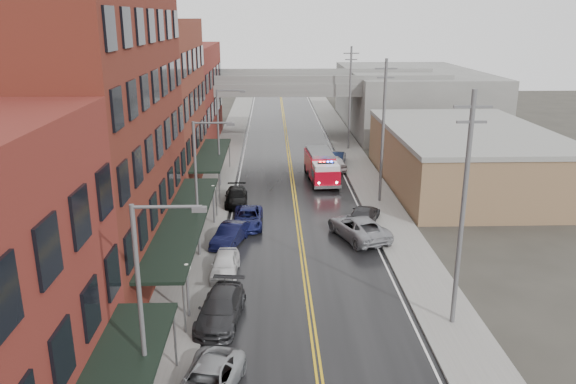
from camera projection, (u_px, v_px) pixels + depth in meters
name	position (u px, v px, depth m)	size (l,w,h in m)	color
road	(298.00, 223.00, 42.96)	(11.00, 160.00, 0.02)	black
sidewalk_left	(203.00, 224.00, 42.73)	(3.00, 160.00, 0.15)	slate
sidewalk_right	(393.00, 222.00, 43.15)	(3.00, 160.00, 0.15)	slate
curb_left	(224.00, 223.00, 42.77)	(0.30, 160.00, 0.15)	gray
curb_right	(371.00, 222.00, 43.11)	(0.30, 160.00, 0.15)	gray
brick_building_b	(81.00, 125.00, 33.22)	(9.00, 20.00, 18.00)	#5F2419
brick_building_c	(145.00, 106.00, 50.36)	(9.00, 15.00, 15.00)	brown
brick_building_far	(177.00, 96.00, 67.51)	(9.00, 20.00, 12.00)	maroon
tan_building	(465.00, 159.00, 52.23)	(14.00, 22.00, 5.00)	olive
right_far_block	(410.00, 98.00, 80.47)	(18.00, 30.00, 8.00)	slate
awning_1	(185.00, 219.00, 35.17)	(2.60, 18.00, 3.09)	black
awning_2	(212.00, 154.00, 51.88)	(2.60, 13.00, 3.09)	black
globe_lamp_1	(187.00, 278.00, 28.73)	(0.44, 0.44, 3.12)	#59595B
globe_lamp_2	(213.00, 196.00, 42.09)	(0.44, 0.44, 3.12)	#59595B
street_lamp_0	(147.00, 304.00, 20.23)	(2.64, 0.22, 9.00)	#59595B
street_lamp_1	(200.00, 181.00, 35.50)	(2.64, 0.22, 9.00)	#59595B
street_lamp_2	(221.00, 132.00, 50.77)	(2.64, 0.22, 9.00)	#59595B
utility_pole_0	(463.00, 208.00, 26.98)	(1.80, 0.24, 12.00)	#59595B
utility_pole_1	(383.00, 129.00, 46.07)	(1.80, 0.24, 12.00)	#59595B
utility_pole_2	(350.00, 97.00, 65.16)	(1.80, 0.24, 12.00)	#59595B
overpass	(286.00, 92.00, 71.72)	(40.00, 10.00, 7.50)	slate
fire_truck	(321.00, 166.00, 53.71)	(3.44, 7.67, 2.75)	#B9081C
parked_car_left_2	(207.00, 384.00, 23.07)	(2.26, 4.90, 1.36)	#93969A
parked_car_left_3	(221.00, 308.00, 28.93)	(2.07, 5.10, 1.48)	#292A2C
parked_car_left_4	(225.00, 264.00, 34.22)	(1.63, 4.05, 1.38)	white
parked_car_left_5	(230.00, 235.00, 38.84)	(1.50, 4.31, 1.42)	black
parked_car_left_6	(248.00, 218.00, 42.27)	(2.20, 4.77, 1.32)	#161B53
parked_car_left_7	(236.00, 197.00, 47.20)	(1.86, 4.57, 1.33)	black
parked_car_right_0	(358.00, 227.00, 39.94)	(2.69, 5.84, 1.62)	gray
parked_car_right_1	(364.00, 215.00, 42.71)	(1.95, 4.80, 1.39)	#27272A
parked_car_right_2	(333.00, 163.00, 57.87)	(1.82, 4.53, 1.54)	silver
parked_car_right_3	(337.00, 158.00, 59.88)	(1.57, 4.50, 1.48)	black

